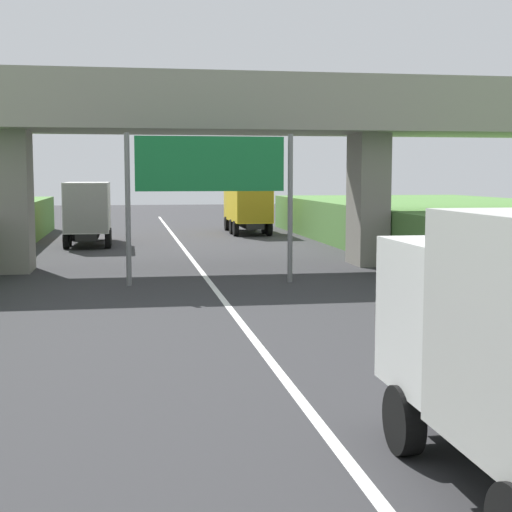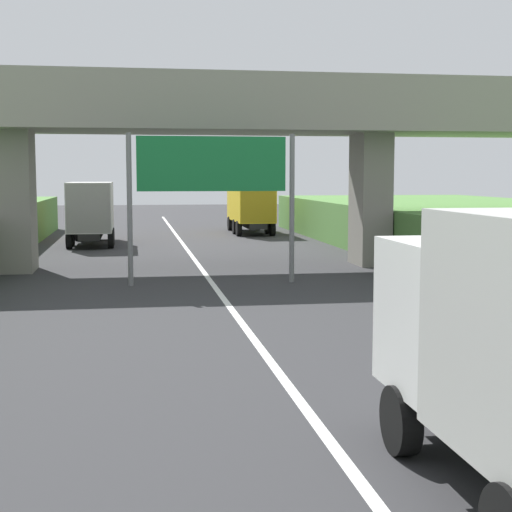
{
  "view_description": "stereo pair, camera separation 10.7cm",
  "coord_description": "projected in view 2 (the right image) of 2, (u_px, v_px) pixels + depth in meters",
  "views": [
    {
      "loc": [
        -2.87,
        0.61,
        3.84
      ],
      "look_at": [
        0.0,
        17.69,
        2.0
      ],
      "focal_mm": 53.79,
      "sensor_mm": 36.0,
      "label": 1
    },
    {
      "loc": [
        -2.76,
        0.59,
        3.84
      ],
      "look_at": [
        0.0,
        17.69,
        2.0
      ],
      "focal_mm": 53.79,
      "sensor_mm": 36.0,
      "label": 2
    }
  ],
  "objects": [
    {
      "name": "overpass_bridge",
      "position": [
        199.0,
        125.0,
        31.22
      ],
      "size": [
        40.0,
        4.8,
        7.77
      ],
      "color": "gray",
      "rests_on": "ground"
    },
    {
      "name": "overhead_highway_sign",
      "position": [
        212.0,
        174.0,
        26.65
      ],
      "size": [
        5.88,
        0.18,
        5.27
      ],
      "color": "slate",
      "rests_on": "ground"
    },
    {
      "name": "truck_yellow",
      "position": [
        250.0,
        204.0,
        50.37
      ],
      "size": [
        2.44,
        7.3,
        3.44
      ],
      "color": "black",
      "rests_on": "ground"
    },
    {
      "name": "truck_orange",
      "position": [
        92.0,
        210.0,
        42.14
      ],
      "size": [
        2.44,
        7.3,
        3.44
      ],
      "color": "black",
      "rests_on": "ground"
    },
    {
      "name": "lane_centre_stripe",
      "position": [
        218.0,
        290.0,
        25.52
      ],
      "size": [
        0.2,
        91.46,
        0.01
      ],
      "primitive_type": "cube",
      "color": "white",
      "rests_on": "ground"
    }
  ]
}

